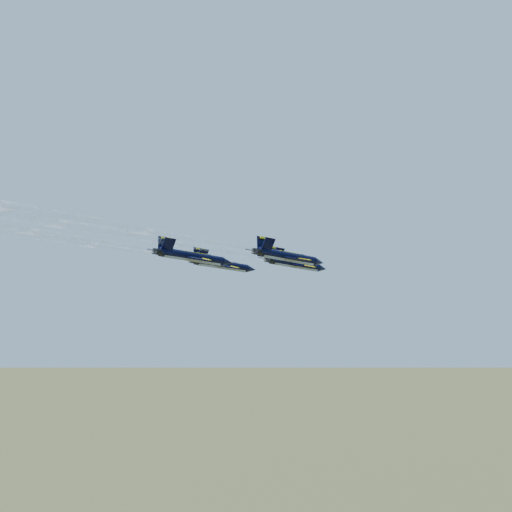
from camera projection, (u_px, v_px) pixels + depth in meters
The scene contains 6 objects.
jet_lead at pixel (296, 264), 110.47m from camera, with size 11.61×16.00×4.00m.
jet_left at pixel (223, 265), 112.26m from camera, with size 11.61×16.00×4.00m.
jet_right at pixel (289, 257), 96.64m from camera, with size 11.61×16.00×4.00m.
jet_slot at pixel (194, 257), 96.70m from camera, with size 11.61×16.00×4.00m.
smoke_trail_lead at pixel (77, 248), 83.66m from camera, with size 23.10×55.75×1.81m.
smoke_trail_right at pixel (24, 235), 69.83m from camera, with size 23.10×55.75×1.81m.
Camera 1 is at (54.55, -85.67, 93.26)m, focal length 40.00 mm.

